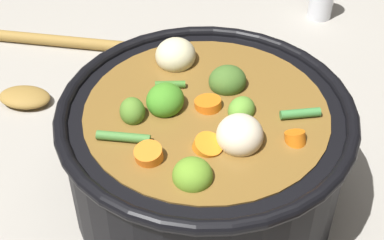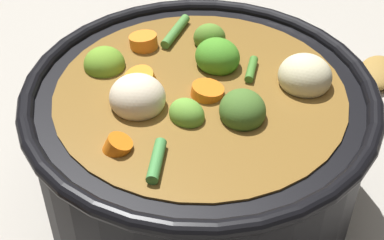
{
  "view_description": "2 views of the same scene",
  "coord_description": "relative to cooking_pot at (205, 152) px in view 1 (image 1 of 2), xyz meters",
  "views": [
    {
      "loc": [
        0.43,
        0.11,
        0.52
      ],
      "look_at": [
        0.01,
        -0.01,
        0.12
      ],
      "focal_mm": 54.02,
      "sensor_mm": 36.0,
      "label": 1
    },
    {
      "loc": [
        -0.19,
        0.34,
        0.44
      ],
      "look_at": [
        0.0,
        0.01,
        0.11
      ],
      "focal_mm": 54.11,
      "sensor_mm": 36.0,
      "label": 2
    }
  ],
  "objects": [
    {
      "name": "ground_plane",
      "position": [
        -0.0,
        0.0,
        -0.07
      ],
      "size": [
        1.1,
        1.1,
        0.0
      ],
      "primitive_type": "plane",
      "color": "#9E998E"
    },
    {
      "name": "wooden_spoon",
      "position": [
        -0.17,
        -0.29,
        -0.06
      ],
      "size": [
        0.19,
        0.25,
        0.02
      ],
      "color": "olive",
      "rests_on": "ground_plane"
    },
    {
      "name": "cooking_pot",
      "position": [
        0.0,
        0.0,
        0.0
      ],
      "size": [
        0.31,
        0.31,
        0.16
      ],
      "color": "black",
      "rests_on": "ground_plane"
    }
  ]
}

